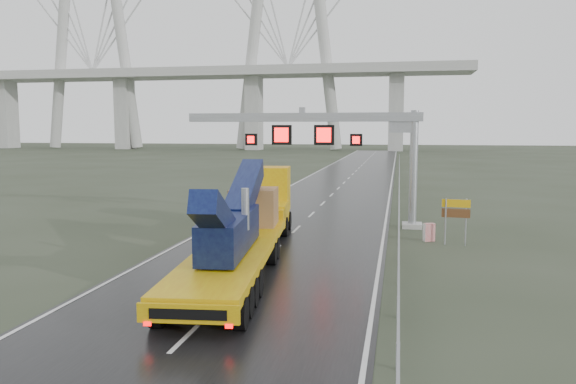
% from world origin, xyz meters
% --- Properties ---
extents(ground, '(400.00, 400.00, 0.00)m').
position_xyz_m(ground, '(0.00, 0.00, 0.00)').
color(ground, '#2F3726').
rests_on(ground, ground).
extents(road, '(11.00, 200.00, 0.02)m').
position_xyz_m(road, '(0.00, 40.00, 0.01)').
color(road, black).
rests_on(road, ground).
extents(guardrail, '(0.20, 140.00, 1.40)m').
position_xyz_m(guardrail, '(6.10, 30.00, 0.70)').
color(guardrail, gray).
rests_on(guardrail, ground).
extents(sign_gantry, '(14.90, 1.20, 7.42)m').
position_xyz_m(sign_gantry, '(2.10, 17.99, 5.61)').
color(sign_gantry, '#A7A7A2').
rests_on(sign_gantry, ground).
extents(heavy_haul_truck, '(4.88, 19.73, 4.59)m').
position_xyz_m(heavy_haul_truck, '(-0.98, 8.97, 1.78)').
color(heavy_haul_truck, gold).
rests_on(heavy_haul_truck, ground).
extents(exit_sign_pair, '(1.44, 0.19, 2.47)m').
position_xyz_m(exit_sign_pair, '(9.00, 13.18, 1.73)').
color(exit_sign_pair, gray).
rests_on(exit_sign_pair, ground).
extents(striped_barrier, '(0.66, 0.52, 0.98)m').
position_xyz_m(striped_barrier, '(7.71, 14.00, 0.49)').
color(striped_barrier, red).
rests_on(striped_barrier, ground).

